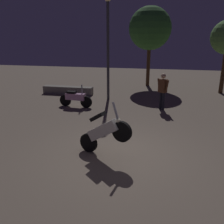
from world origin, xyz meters
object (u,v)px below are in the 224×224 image
Objects in this scene: motorcycle_white_foreground at (104,132)px; streetlamp_near at (108,36)px; person_rider_beside at (163,88)px; motorcycle_pink_parked_left at (75,98)px.

streetlamp_near reaches higher than motorcycle_white_foreground.
streetlamp_near is (-2.87, 1.32, 2.30)m from person_rider_beside.
person_rider_beside is 0.32× the size of streetlamp_near.
motorcycle_pink_parked_left is at bearing 137.03° from person_rider_beside.
motorcycle_pink_parked_left is 3.58m from streetlamp_near.
motorcycle_white_foreground is at bearing -56.15° from motorcycle_pink_parked_left.
streetlamp_near reaches higher than motorcycle_pink_parked_left.
motorcycle_white_foreground is 5.24m from motorcycle_pink_parked_left.
motorcycle_white_foreground is at bearing -77.81° from streetlamp_near.
streetlamp_near is (-1.37, 6.36, 2.55)m from motorcycle_white_foreground.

